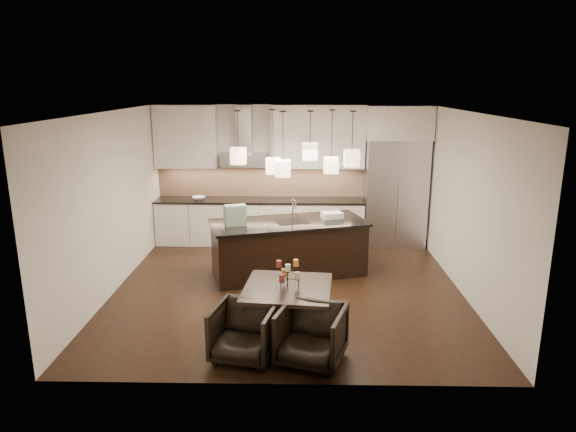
{
  "coord_description": "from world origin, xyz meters",
  "views": [
    {
      "loc": [
        0.17,
        -7.75,
        3.21
      ],
      "look_at": [
        0.0,
        0.2,
        1.15
      ],
      "focal_mm": 32.0,
      "sensor_mm": 36.0,
      "label": 1
    }
  ],
  "objects_px": {
    "armchair_right": "(311,335)",
    "armchair_left": "(244,332)",
    "refrigerator": "(395,193)",
    "dining_table": "(288,310)",
    "island_body": "(288,249)"
  },
  "relations": [
    {
      "from": "dining_table",
      "to": "refrigerator",
      "type": "bearing_deg",
      "value": 67.99
    },
    {
      "from": "armchair_right",
      "to": "refrigerator",
      "type": "bearing_deg",
      "value": 86.92
    },
    {
      "from": "dining_table",
      "to": "armchair_left",
      "type": "relative_size",
      "value": 1.51
    },
    {
      "from": "island_body",
      "to": "refrigerator",
      "type": "bearing_deg",
      "value": 23.08
    },
    {
      "from": "armchair_left",
      "to": "dining_table",
      "type": "bearing_deg",
      "value": 63.2
    },
    {
      "from": "dining_table",
      "to": "armchair_left",
      "type": "distance_m",
      "value": 0.8
    },
    {
      "from": "refrigerator",
      "to": "dining_table",
      "type": "height_order",
      "value": "refrigerator"
    },
    {
      "from": "refrigerator",
      "to": "dining_table",
      "type": "distance_m",
      "value": 4.52
    },
    {
      "from": "refrigerator",
      "to": "island_body",
      "type": "bearing_deg",
      "value": -140.7
    },
    {
      "from": "refrigerator",
      "to": "dining_table",
      "type": "relative_size",
      "value": 1.94
    },
    {
      "from": "refrigerator",
      "to": "armchair_left",
      "type": "relative_size",
      "value": 2.92
    },
    {
      "from": "armchair_right",
      "to": "armchair_left",
      "type": "bearing_deg",
      "value": -167.82
    },
    {
      "from": "refrigerator",
      "to": "armchair_right",
      "type": "xyz_separation_m",
      "value": [
        -1.77,
        -4.65,
        -0.73
      ]
    },
    {
      "from": "armchair_left",
      "to": "armchair_right",
      "type": "relative_size",
      "value": 0.97
    },
    {
      "from": "island_body",
      "to": "armchair_right",
      "type": "bearing_deg",
      "value": -99.8
    }
  ]
}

